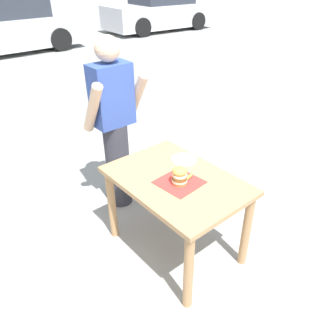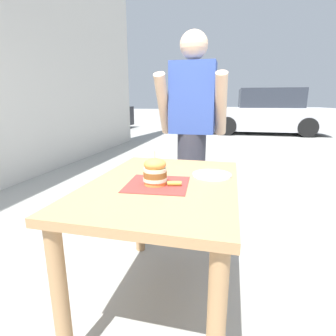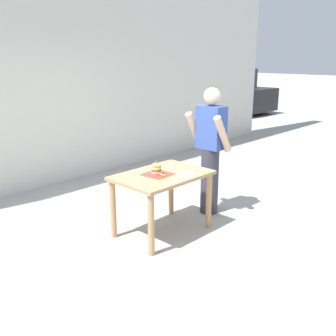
% 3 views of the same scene
% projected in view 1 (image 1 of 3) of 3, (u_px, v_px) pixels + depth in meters
% --- Properties ---
extents(ground_plane, '(80.00, 80.00, 0.00)m').
position_uv_depth(ground_plane, '(175.00, 247.00, 2.95)').
color(ground_plane, '#9E9E99').
extents(patio_table, '(0.76, 1.11, 0.74)m').
position_uv_depth(patio_table, '(176.00, 192.00, 2.63)').
color(patio_table, tan).
rests_on(patio_table, ground).
extents(serving_paper, '(0.34, 0.34, 0.00)m').
position_uv_depth(serving_paper, '(179.00, 182.00, 2.52)').
color(serving_paper, red).
rests_on(serving_paper, patio_table).
extents(sandwich, '(0.12, 0.12, 0.17)m').
position_uv_depth(sandwich, '(180.00, 176.00, 2.47)').
color(sandwich, gold).
rests_on(sandwich, serving_paper).
extents(pickle_spear, '(0.07, 0.04, 0.02)m').
position_uv_depth(pickle_spear, '(189.00, 177.00, 2.55)').
color(pickle_spear, '#8EA83D').
rests_on(pickle_spear, serving_paper).
extents(side_plate_with_forks, '(0.22, 0.22, 0.02)m').
position_uv_depth(side_plate_with_forks, '(184.00, 159.00, 2.80)').
color(side_plate_with_forks, white).
rests_on(side_plate_with_forks, patio_table).
extents(diner_across_table, '(0.55, 0.35, 1.69)m').
position_uv_depth(diner_across_table, '(115.00, 126.00, 3.07)').
color(diner_across_table, '#33333D').
rests_on(diner_across_table, ground).
extents(parked_car_mid_block, '(4.25, 1.93, 1.60)m').
position_uv_depth(parked_car_mid_block, '(3.00, 26.00, 9.24)').
color(parked_car_mid_block, silver).
rests_on(parked_car_mid_block, ground).
extents(parked_car_far_end, '(4.30, 2.04, 1.60)m').
position_uv_depth(parked_car_far_end, '(160.00, 10.00, 12.60)').
color(parked_car_far_end, silver).
rests_on(parked_car_far_end, ground).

